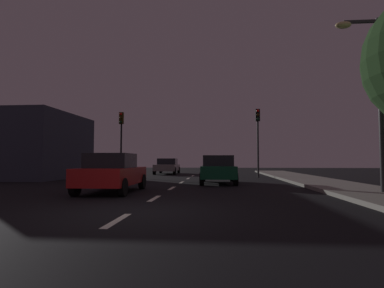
% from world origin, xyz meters
% --- Properties ---
extents(ground_plane, '(80.00, 80.00, 0.00)m').
position_xyz_m(ground_plane, '(0.00, 7.00, 0.00)').
color(ground_plane, black).
extents(sidewalk_curb_right, '(3.00, 40.00, 0.15)m').
position_xyz_m(sidewalk_curb_right, '(7.50, 7.00, 0.07)').
color(sidewalk_curb_right, gray).
rests_on(sidewalk_curb_right, ground_plane).
extents(lane_stripe_nearest, '(0.16, 1.60, 0.01)m').
position_xyz_m(lane_stripe_nearest, '(0.00, -1.20, 0.00)').
color(lane_stripe_nearest, silver).
rests_on(lane_stripe_nearest, ground_plane).
extents(lane_stripe_second, '(0.16, 1.60, 0.01)m').
position_xyz_m(lane_stripe_second, '(0.00, 2.60, 0.00)').
color(lane_stripe_second, silver).
rests_on(lane_stripe_second, ground_plane).
extents(lane_stripe_third, '(0.16, 1.60, 0.01)m').
position_xyz_m(lane_stripe_third, '(0.00, 6.40, 0.00)').
color(lane_stripe_third, silver).
rests_on(lane_stripe_third, ground_plane).
extents(lane_stripe_fourth, '(0.16, 1.60, 0.01)m').
position_xyz_m(lane_stripe_fourth, '(0.00, 10.20, 0.00)').
color(lane_stripe_fourth, silver).
rests_on(lane_stripe_fourth, ground_plane).
extents(lane_stripe_fifth, '(0.16, 1.60, 0.01)m').
position_xyz_m(lane_stripe_fifth, '(0.00, 14.00, 0.00)').
color(lane_stripe_fifth, silver).
rests_on(lane_stripe_fifth, ground_plane).
extents(lane_stripe_sixth, '(0.16, 1.60, 0.01)m').
position_xyz_m(lane_stripe_sixth, '(0.00, 17.80, 0.00)').
color(lane_stripe_sixth, silver).
rests_on(lane_stripe_sixth, ground_plane).
extents(traffic_signal_left, '(0.32, 0.38, 4.93)m').
position_xyz_m(traffic_signal_left, '(-5.33, 15.79, 3.46)').
color(traffic_signal_left, black).
rests_on(traffic_signal_left, ground_plane).
extents(traffic_signal_right, '(0.32, 0.38, 5.04)m').
position_xyz_m(traffic_signal_right, '(4.99, 15.79, 3.53)').
color(traffic_signal_right, '#2D2D30').
rests_on(traffic_signal_right, ground_plane).
extents(car_stopped_ahead, '(1.97, 4.18, 1.51)m').
position_xyz_m(car_stopped_ahead, '(2.06, 9.53, 0.76)').
color(car_stopped_ahead, '#0F4C2D').
rests_on(car_stopped_ahead, ground_plane).
extents(car_adjacent_lane, '(1.97, 4.14, 1.52)m').
position_xyz_m(car_adjacent_lane, '(-2.06, 4.43, 0.77)').
color(car_adjacent_lane, '#B21919').
rests_on(car_adjacent_lane, ground_plane).
extents(car_oncoming_far, '(2.08, 4.59, 1.43)m').
position_xyz_m(car_oncoming_far, '(-2.66, 21.33, 0.73)').
color(car_oncoming_far, gray).
rests_on(car_oncoming_far, ground_plane).
extents(street_lamp_right, '(1.58, 0.36, 6.31)m').
position_xyz_m(street_lamp_right, '(7.55, 3.89, 3.84)').
color(street_lamp_right, '#2D2D30').
rests_on(street_lamp_right, ground_plane).
extents(storefront_left, '(5.91, 7.41, 4.48)m').
position_xyz_m(storefront_left, '(-10.96, 13.41, 2.24)').
color(storefront_left, '#333847').
rests_on(storefront_left, ground_plane).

